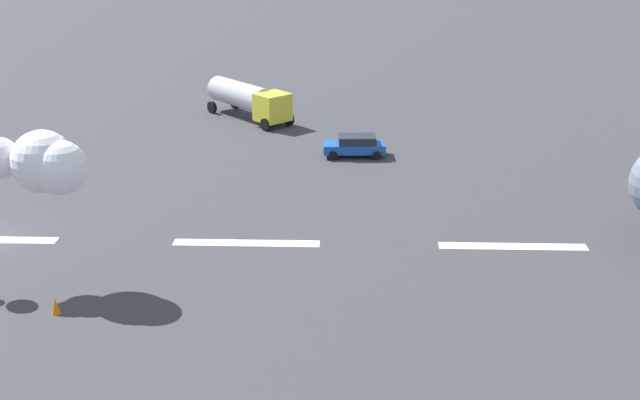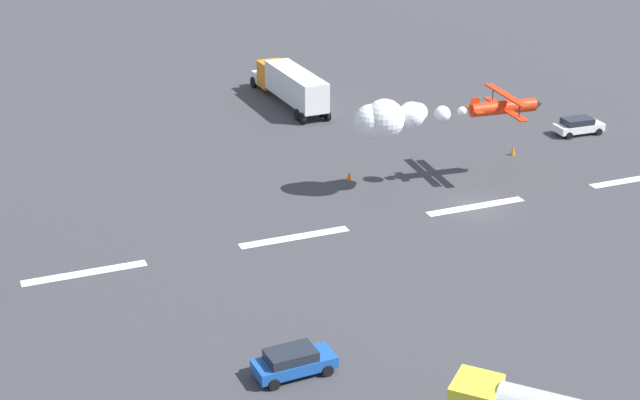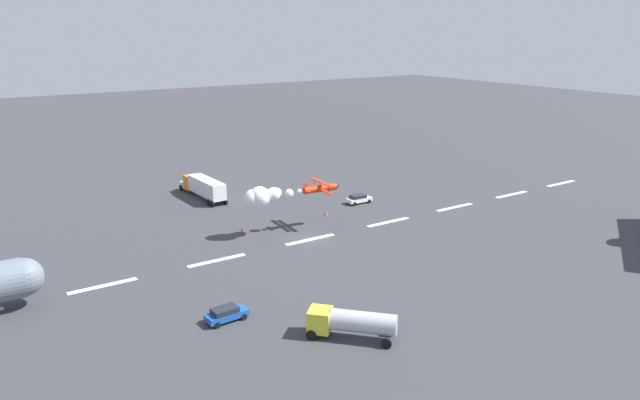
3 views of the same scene
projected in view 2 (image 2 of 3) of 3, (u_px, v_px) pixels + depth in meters
name	position (u px, v px, depth m)	size (l,w,h in m)	color
ground_plane	(476.00, 206.00, 72.41)	(440.00, 440.00, 0.00)	#38383D
runway_stripe_3	(634.00, 179.00, 77.35)	(8.00, 0.90, 0.01)	white
runway_stripe_4	(476.00, 206.00, 72.41)	(8.00, 0.90, 0.01)	white
runway_stripe_5	(295.00, 237.00, 67.46)	(8.00, 0.90, 0.01)	white
runway_stripe_6	(85.00, 273.00, 62.52)	(8.00, 0.90, 0.01)	white
stunt_biplane_red	(403.00, 117.00, 72.69)	(15.59, 6.37, 3.02)	red
semi_truck_orange	(290.00, 84.00, 94.62)	(3.41, 14.30, 3.70)	silver
followme_car_yellow	(578.00, 126.00, 87.08)	(4.48, 2.12, 1.52)	white
airport_staff_sedan	(293.00, 361.00, 51.47)	(4.48, 2.21, 1.52)	#194CA5
traffic_cone_near	(513.00, 151.00, 82.34)	(0.44, 0.44, 0.75)	orange
traffic_cone_far	(349.00, 175.00, 77.14)	(0.44, 0.44, 0.75)	orange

